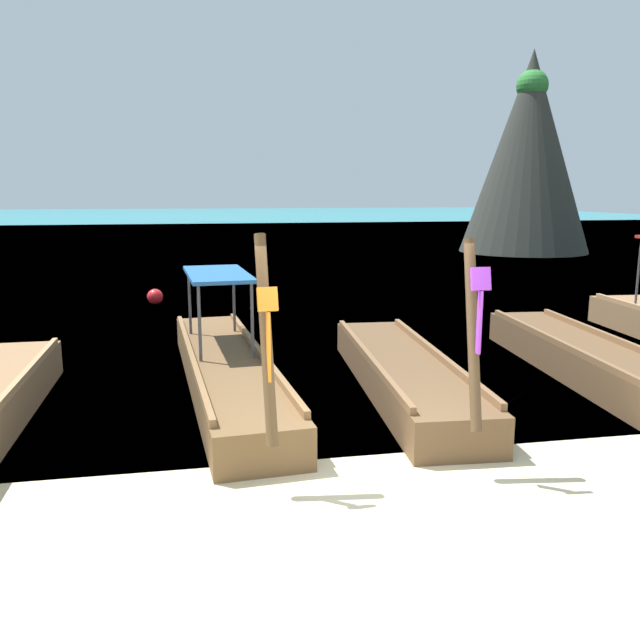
# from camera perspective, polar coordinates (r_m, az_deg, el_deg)

# --- Properties ---
(ground) EXTENTS (120.00, 120.00, 0.00)m
(ground) POSITION_cam_1_polar(r_m,az_deg,el_deg) (6.61, 5.46, -16.14)
(ground) COLOR beige
(sea_water) EXTENTS (120.00, 120.00, 0.00)m
(sea_water) POSITION_cam_1_polar(r_m,az_deg,el_deg) (66.97, -9.38, 8.48)
(sea_water) COLOR teal
(sea_water) RESTS_ON ground
(longtail_boat_orange_ribbon) EXTENTS (1.68, 7.17, 2.63)m
(longtail_boat_orange_ribbon) POSITION_cam_1_polar(r_m,az_deg,el_deg) (10.20, -8.29, -4.31)
(longtail_boat_orange_ribbon) COLOR brown
(longtail_boat_orange_ribbon) RESTS_ON ground
(longtail_boat_violet_ribbon) EXTENTS (1.50, 5.99, 2.55)m
(longtail_boat_violet_ribbon) POSITION_cam_1_polar(r_m,az_deg,el_deg) (10.06, 7.35, -4.74)
(longtail_boat_violet_ribbon) COLOR brown
(longtail_boat_violet_ribbon) RESTS_ON ground
(longtail_boat_yellow_ribbon) EXTENTS (1.61, 6.35, 2.39)m
(longtail_boat_yellow_ribbon) POSITION_cam_1_polar(r_m,az_deg,el_deg) (11.69, 22.40, -3.20)
(longtail_boat_yellow_ribbon) COLOR brown
(longtail_boat_yellow_ribbon) RESTS_ON ground
(karst_rock) EXTENTS (6.58, 6.46, 9.98)m
(karst_rock) POSITION_cam_1_polar(r_m,az_deg,el_deg) (35.34, 18.07, 13.64)
(karst_rock) COLOR #2D302B
(karst_rock) RESTS_ON ground
(mooring_buoy_near) EXTENTS (0.43, 0.43, 0.43)m
(mooring_buoy_near) POSITION_cam_1_polar(r_m,az_deg,el_deg) (18.28, -14.38, 2.01)
(mooring_buoy_near) COLOR red
(mooring_buoy_near) RESTS_ON sea_water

